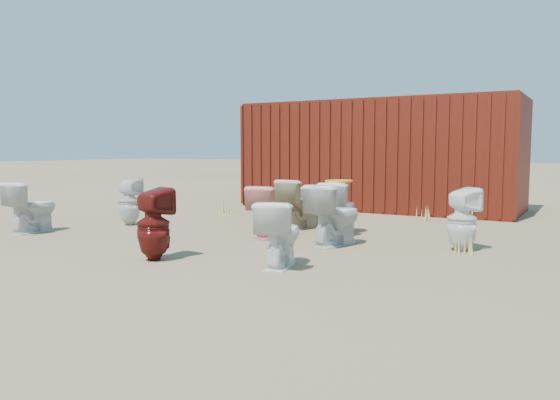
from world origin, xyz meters
The scene contains 22 objects.
ground centered at (0.00, 0.00, 0.00)m, with size 100.00×100.00×0.00m, color brown.
shipping_container centered at (0.00, 5.20, 1.20)m, with size 6.00×2.40×2.40m, color #4E150D.
toilet_front_a centered at (-3.60, -1.17, 0.41)m, with size 0.46×0.81×0.82m, color silver.
toilet_front_pink centered at (-0.01, 0.32, 0.40)m, with size 0.44×0.78×0.80m, color pink.
toilet_front_c centered at (1.14, 0.16, 0.43)m, with size 0.48×0.84×0.86m, color silver.
toilet_front_maroon centered at (-0.34, -1.86, 0.44)m, with size 0.40×0.40×0.88m, color #601410.
toilet_front_e centered at (1.16, -1.41, 0.38)m, with size 0.43×0.75×0.76m, color white.
toilet_back_a centered at (-2.86, 0.23, 0.42)m, with size 0.38×0.39×0.84m, color silver.
toilet_back_beige_left centered at (-0.08, 2.04, 0.34)m, with size 0.38×0.67×0.68m, color beige.
toilet_back_beige_right centered at (-0.05, 1.37, 0.42)m, with size 0.47×0.82×0.84m, color beige.
toilet_back_yellowlid centered at (0.76, 1.15, 0.41)m, with size 0.46×0.81×0.83m, color white.
toilet_back_e centered at (2.75, 0.64, 0.42)m, with size 0.38×0.39×0.84m, color white.
yellow_lid centered at (0.76, 1.15, 0.84)m, with size 0.42×0.52×0.03m, color gold.
loose_tank centered at (-0.49, 1.63, 0.17)m, with size 0.50×0.20×0.35m, color white.
loose_lid_near centered at (-1.60, 3.42, 0.01)m, with size 0.38×0.49×0.02m, color beige.
loose_lid_far centered at (-0.78, 2.91, 0.01)m, with size 0.36×0.47×0.02m, color #C5B98E.
weed_clump_a centered at (-2.51, 2.63, 0.14)m, with size 0.36×0.36×0.29m, color #B8A749.
weed_clump_b centered at (0.03, 2.94, 0.15)m, with size 0.32×0.32×0.30m, color #B8A749.
weed_clump_c centered at (2.29, 3.18, 0.17)m, with size 0.36×0.36×0.34m, color #B8A749.
weed_clump_d centered at (-1.17, 3.50, 0.12)m, with size 0.30×0.30×0.24m, color #B8A749.
weed_clump_e centered at (1.49, 3.37, 0.14)m, with size 0.34×0.34×0.27m, color #B8A749.
weed_clump_f centered at (2.82, 0.37, 0.11)m, with size 0.28×0.28×0.21m, color #B8A749.
Camera 1 is at (4.25, -6.73, 1.35)m, focal length 35.00 mm.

